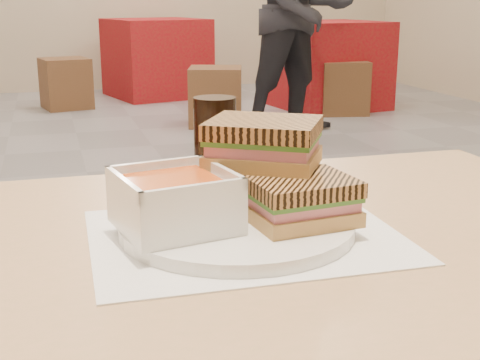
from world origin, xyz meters
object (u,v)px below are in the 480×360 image
object	(u,v)px
panini_lower	(301,200)
bg_chair_1r	(342,87)
bg_chair_1l	(216,96)
plate	(237,225)
soup_bowl	(175,203)
bg_chair_2l	(66,83)
bg_table_1	(328,65)
patron_b	(304,9)
cola_glass	(215,142)
bg_table_2	(156,58)
main_table	(174,342)
bg_chair_2r	(164,77)

from	to	relation	value
panini_lower	bg_chair_1r	distance (m)	5.31
bg_chair_1l	plate	bearing A→B (deg)	-104.03
soup_bowl	bg_chair_2l	world-z (taller)	soup_bowl
bg_table_1	patron_b	world-z (taller)	patron_b
plate	bg_chair_2l	world-z (taller)	plate
soup_bowl	bg_chair_2l	xyz separation A→B (m)	(0.05, 5.74, -0.56)
bg_chair_2l	patron_b	size ratio (longest dim) A/B	0.27
plate	patron_b	world-z (taller)	patron_b
bg_chair_2l	bg_table_1	bearing A→B (deg)	-15.00
panini_lower	bg_chair_1r	world-z (taller)	panini_lower
soup_bowl	bg_chair_2l	distance (m)	5.77
cola_glass	bg_chair_1l	bearing A→B (deg)	75.65
panini_lower	bg_chair_1r	xyz separation A→B (m)	(2.30, 4.75, -0.56)
cola_glass	bg_table_2	xyz separation A→B (m)	(0.91, 6.08, -0.41)
bg_chair_1r	bg_chair_2l	world-z (taller)	bg_chair_1r
bg_chair_1l	bg_table_2	bearing A→B (deg)	95.94
main_table	bg_table_1	xyz separation A→B (m)	(2.47, 5.12, -0.23)
bg_chair_1r	bg_chair_2r	distance (m)	2.04
panini_lower	cola_glass	distance (m)	0.24
bg_table_1	bg_table_2	world-z (taller)	same
bg_chair_1l	bg_chair_1r	distance (m)	1.26
plate	cola_glass	bearing A→B (deg)	82.76
bg_table_1	bg_table_2	size ratio (longest dim) A/B	0.94
cola_glass	bg_chair_1r	bearing A→B (deg)	62.63
panini_lower	bg_table_2	bearing A→B (deg)	82.18
main_table	patron_b	size ratio (longest dim) A/B	0.65
bg_chair_1l	bg_chair_2l	size ratio (longest dim) A/B	1.06
soup_bowl	bg_table_2	size ratio (longest dim) A/B	0.13
bg_table_2	bg_chair_1l	size ratio (longest dim) A/B	2.11
plate	soup_bowl	bearing A→B (deg)	-174.31
cola_glass	bg_chair_1r	distance (m)	5.12
panini_lower	bg_table_2	xyz separation A→B (m)	(0.87, 6.31, -0.39)
soup_bowl	bg_chair_1l	world-z (taller)	soup_bowl
bg_chair_1r	bg_chair_2l	xyz separation A→B (m)	(-2.39, 1.01, -0.00)
plate	bg_chair_2r	size ratio (longest dim) A/B	0.67
bg_chair_2r	bg_chair_1l	bearing A→B (deg)	-86.12
bg_chair_1l	bg_chair_2l	bearing A→B (deg)	132.91
bg_chair_2l	patron_b	bearing A→B (deg)	-44.33
bg_chair_2r	patron_b	distance (m)	2.42
main_table	panini_lower	bearing A→B (deg)	2.10
plate	cola_glass	size ratio (longest dim) A/B	2.11
plate	bg_chair_1r	size ratio (longest dim) A/B	0.56
plate	patron_b	bearing A→B (deg)	67.20
main_table	patron_b	xyz separation A→B (m)	(1.79, 4.08, 0.30)
plate	bg_chair_1l	distance (m)	4.66
bg_chair_2l	bg_chair_1r	bearing A→B (deg)	-22.85
bg_chair_2r	patron_b	bearing A→B (deg)	-72.43
bg_table_2	bg_table_1	bearing A→B (deg)	-39.71
bg_chair_2l	soup_bowl	bearing A→B (deg)	-90.48
soup_bowl	bg_chair_1l	size ratio (longest dim) A/B	0.27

